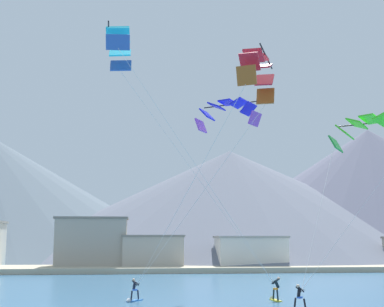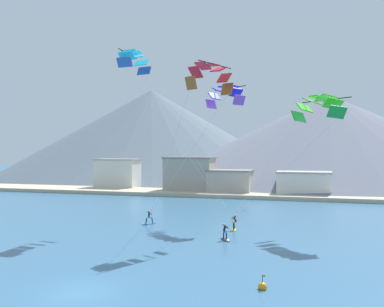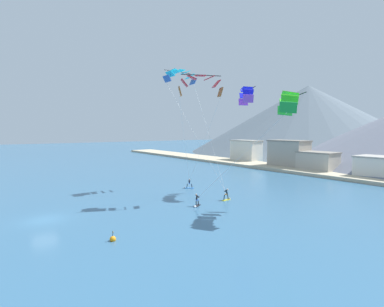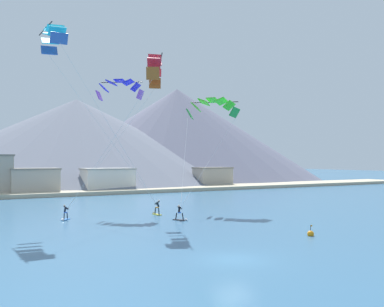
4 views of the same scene
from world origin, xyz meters
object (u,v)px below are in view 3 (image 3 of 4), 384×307
at_px(kitesurfer_near_trail, 196,203).
at_px(parafoil_kite_mid_center, 200,84).
at_px(kitesurfer_mid_center, 188,186).
at_px(race_marker_buoy, 113,239).
at_px(parafoil_kite_near_trail, 288,101).
at_px(parafoil_kite_distant_high_outer, 246,94).
at_px(kitesurfer_near_lead, 227,196).
at_px(parafoil_kite_near_lead, 180,76).

distance_m(kitesurfer_near_trail, parafoil_kite_mid_center, 15.91).
relative_size(kitesurfer_mid_center, race_marker_buoy, 1.62).
distance_m(kitesurfer_near_trail, parafoil_kite_near_trail, 16.83).
bearing_deg(kitesurfer_near_trail, parafoil_kite_distant_high_outer, 102.79).
xyz_separation_m(kitesurfer_mid_center, race_marker_buoy, (15.79, -19.38, -0.29)).
bearing_deg(kitesurfer_near_lead, parafoil_kite_near_lead, -179.49).
distance_m(kitesurfer_near_lead, race_marker_buoy, 19.65).
distance_m(kitesurfer_near_trail, parafoil_kite_distant_high_outer, 19.14).
bearing_deg(parafoil_kite_near_lead, kitesurfer_mid_center, 25.48).
distance_m(kitesurfer_near_lead, parafoil_kite_mid_center, 16.02).
bearing_deg(parafoil_kite_distant_high_outer, kitesurfer_near_trail, -77.21).
bearing_deg(kitesurfer_near_lead, parafoil_kite_near_trail, 10.59).
relative_size(parafoil_kite_near_lead, parafoil_kite_mid_center, 1.16).
bearing_deg(kitesurfer_near_trail, parafoil_kite_mid_center, 133.40).
bearing_deg(race_marker_buoy, parafoil_kite_distant_high_outer, 107.53).
bearing_deg(kitesurfer_mid_center, kitesurfer_near_trail, -30.17).
xyz_separation_m(parafoil_kite_mid_center, race_marker_buoy, (7.31, -15.44, -15.93)).
distance_m(kitesurfer_near_trail, race_marker_buoy, 14.22).
distance_m(kitesurfer_mid_center, race_marker_buoy, 25.00).
bearing_deg(parafoil_kite_near_trail, kitesurfer_mid_center, -176.70).
distance_m(kitesurfer_near_lead, parafoil_kite_near_trail, 15.39).
bearing_deg(parafoil_kite_near_lead, kitesurfer_near_lead, 0.51).
bearing_deg(parafoil_kite_near_trail, parafoil_kite_mid_center, -154.19).
distance_m(parafoil_kite_distant_high_outer, race_marker_buoy, 30.21).
distance_m(kitesurfer_mid_center, parafoil_kite_mid_center, 18.22).
relative_size(kitesurfer_near_trail, parafoil_kite_distant_high_outer, 0.30).
bearing_deg(kitesurfer_near_lead, parafoil_kite_distant_high_outer, 111.37).
bearing_deg(kitesurfer_near_lead, kitesurfer_near_trail, -86.98).
distance_m(parafoil_kite_mid_center, race_marker_buoy, 23.36).
bearing_deg(parafoil_kite_near_lead, race_marker_buoy, -47.67).
distance_m(parafoil_kite_mid_center, parafoil_kite_distant_high_outer, 9.44).
height_order(kitesurfer_mid_center, parafoil_kite_near_trail, parafoil_kite_near_trail).
relative_size(parafoil_kite_mid_center, race_marker_buoy, 15.69).
distance_m(parafoil_kite_near_lead, parafoil_kite_mid_center, 10.70).
bearing_deg(parafoil_kite_mid_center, kitesurfer_near_trail, -46.60).
bearing_deg(parafoil_kite_near_trail, kitesurfer_near_lead, -169.41).
xyz_separation_m(kitesurfer_near_lead, parafoil_kite_near_lead, (-11.58, -0.10, 18.36)).
bearing_deg(parafoil_kite_distant_high_outer, parafoil_kite_near_trail, -21.85).
bearing_deg(parafoil_kite_near_trail, parafoil_kite_near_lead, -175.16).
xyz_separation_m(kitesurfer_mid_center, parafoil_kite_distant_high_outer, (7.94, 5.47, 15.00)).
height_order(kitesurfer_near_lead, parafoil_kite_distant_high_outer, parafoil_kite_distant_high_outer).
bearing_deg(race_marker_buoy, parafoil_kite_mid_center, 115.32).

